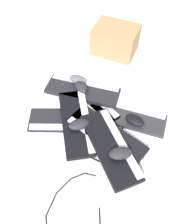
{
  "coord_description": "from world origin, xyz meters",
  "views": [
    {
      "loc": [
        -0.83,
        0.22,
        1.14
      ],
      "look_at": [
        -0.01,
        -0.05,
        0.04
      ],
      "focal_mm": 40.0,
      "sensor_mm": 36.0,
      "label": 1
    }
  ],
  "objects_px": {
    "keyboard_3": "(127,116)",
    "keyboard_6": "(106,135)",
    "keyboard_0": "(86,102)",
    "mouse_1": "(78,80)",
    "keyboard_1": "(69,121)",
    "keyboard_2": "(99,131)",
    "mouse_2": "(79,124)",
    "mouse_3": "(81,86)",
    "keyboard_4": "(83,90)",
    "keyboard_5": "(77,122)",
    "cardboard_box": "(115,40)",
    "mouse_0": "(135,120)",
    "mouse_4": "(120,153)",
    "keyboard_7": "(110,146)"
  },
  "relations": [
    {
      "from": "keyboard_3",
      "to": "keyboard_6",
      "type": "distance_m",
      "value": 0.2
    },
    {
      "from": "keyboard_0",
      "to": "keyboard_6",
      "type": "distance_m",
      "value": 0.28
    },
    {
      "from": "keyboard_3",
      "to": "mouse_1",
      "type": "bearing_deg",
      "value": 33.03
    },
    {
      "from": "keyboard_1",
      "to": "keyboard_2",
      "type": "xyz_separation_m",
      "value": [
        -0.12,
        -0.14,
        0.0
      ]
    },
    {
      "from": "mouse_2",
      "to": "mouse_3",
      "type": "bearing_deg",
      "value": 72.57
    },
    {
      "from": "mouse_3",
      "to": "mouse_2",
      "type": "bearing_deg",
      "value": -27.42
    },
    {
      "from": "mouse_2",
      "to": "keyboard_6",
      "type": "bearing_deg",
      "value": -33.29
    },
    {
      "from": "keyboard_4",
      "to": "keyboard_2",
      "type": "bearing_deg",
      "value": -179.96
    },
    {
      "from": "keyboard_0",
      "to": "keyboard_6",
      "type": "height_order",
      "value": "keyboard_6"
    },
    {
      "from": "keyboard_6",
      "to": "mouse_1",
      "type": "bearing_deg",
      "value": 4.52
    },
    {
      "from": "mouse_3",
      "to": "keyboard_4",
      "type": "bearing_deg",
      "value": 82.32
    },
    {
      "from": "keyboard_4",
      "to": "keyboard_5",
      "type": "xyz_separation_m",
      "value": [
        -0.22,
        0.1,
        0.0
      ]
    },
    {
      "from": "keyboard_2",
      "to": "cardboard_box",
      "type": "distance_m",
      "value": 0.73
    },
    {
      "from": "keyboard_0",
      "to": "mouse_2",
      "type": "distance_m",
      "value": 0.23
    },
    {
      "from": "mouse_0",
      "to": "keyboard_1",
      "type": "bearing_deg",
      "value": -150.63
    },
    {
      "from": "mouse_0",
      "to": "mouse_3",
      "type": "xyz_separation_m",
      "value": [
        0.31,
        0.21,
        0.03
      ]
    },
    {
      "from": "mouse_3",
      "to": "cardboard_box",
      "type": "xyz_separation_m",
      "value": [
        0.34,
        -0.35,
        0.02
      ]
    },
    {
      "from": "keyboard_1",
      "to": "keyboard_4",
      "type": "xyz_separation_m",
      "value": [
        0.17,
        -0.14,
        0.03
      ]
    },
    {
      "from": "mouse_2",
      "to": "keyboard_2",
      "type": "bearing_deg",
      "value": -16.05
    },
    {
      "from": "mouse_1",
      "to": "mouse_4",
      "type": "height_order",
      "value": "mouse_4"
    },
    {
      "from": "keyboard_3",
      "to": "keyboard_7",
      "type": "distance_m",
      "value": 0.26
    },
    {
      "from": "keyboard_5",
      "to": "mouse_4",
      "type": "xyz_separation_m",
      "value": [
        -0.28,
        -0.13,
        0.07
      ]
    },
    {
      "from": "keyboard_0",
      "to": "mouse_1",
      "type": "xyz_separation_m",
      "value": [
        0.13,
        0.01,
        0.07
      ]
    },
    {
      "from": "mouse_1",
      "to": "keyboard_7",
      "type": "bearing_deg",
      "value": -38.95
    },
    {
      "from": "mouse_2",
      "to": "mouse_1",
      "type": "bearing_deg",
      "value": 76.25
    },
    {
      "from": "keyboard_1",
      "to": "mouse_2",
      "type": "distance_m",
      "value": 0.12
    },
    {
      "from": "keyboard_3",
      "to": "mouse_4",
      "type": "relative_size",
      "value": 4.01
    },
    {
      "from": "keyboard_0",
      "to": "keyboard_1",
      "type": "distance_m",
      "value": 0.17
    },
    {
      "from": "keyboard_4",
      "to": "mouse_1",
      "type": "distance_m",
      "value": 0.07
    },
    {
      "from": "keyboard_4",
      "to": "mouse_1",
      "type": "height_order",
      "value": "mouse_1"
    },
    {
      "from": "keyboard_2",
      "to": "keyboard_4",
      "type": "height_order",
      "value": "keyboard_4"
    },
    {
      "from": "mouse_0",
      "to": "keyboard_7",
      "type": "bearing_deg",
      "value": -96.11
    },
    {
      "from": "keyboard_6",
      "to": "keyboard_7",
      "type": "distance_m",
      "value": 0.09
    },
    {
      "from": "keyboard_6",
      "to": "mouse_3",
      "type": "bearing_deg",
      "value": 5.08
    },
    {
      "from": "keyboard_7",
      "to": "cardboard_box",
      "type": "distance_m",
      "value": 0.84
    },
    {
      "from": "keyboard_0",
      "to": "keyboard_3",
      "type": "relative_size",
      "value": 1.05
    },
    {
      "from": "mouse_2",
      "to": "cardboard_box",
      "type": "distance_m",
      "value": 0.75
    },
    {
      "from": "keyboard_4",
      "to": "keyboard_7",
      "type": "xyz_separation_m",
      "value": [
        -0.43,
        -0.01,
        0.03
      ]
    },
    {
      "from": "keyboard_1",
      "to": "mouse_2",
      "type": "height_order",
      "value": "mouse_2"
    },
    {
      "from": "keyboard_6",
      "to": "cardboard_box",
      "type": "height_order",
      "value": "cardboard_box"
    },
    {
      "from": "mouse_2",
      "to": "keyboard_7",
      "type": "bearing_deg",
      "value": -55.15
    },
    {
      "from": "keyboard_7",
      "to": "mouse_3",
      "type": "xyz_separation_m",
      "value": [
        0.43,
        0.02,
        0.01
      ]
    },
    {
      "from": "keyboard_7",
      "to": "mouse_0",
      "type": "distance_m",
      "value": 0.23
    },
    {
      "from": "keyboard_4",
      "to": "keyboard_7",
      "type": "bearing_deg",
      "value": -178.47
    },
    {
      "from": "keyboard_7",
      "to": "keyboard_5",
      "type": "bearing_deg",
      "value": 27.98
    },
    {
      "from": "keyboard_4",
      "to": "cardboard_box",
      "type": "distance_m",
      "value": 0.49
    },
    {
      "from": "keyboard_3",
      "to": "cardboard_box",
      "type": "height_order",
      "value": "cardboard_box"
    },
    {
      "from": "keyboard_2",
      "to": "cardboard_box",
      "type": "bearing_deg",
      "value": -28.24
    },
    {
      "from": "keyboard_1",
      "to": "keyboard_2",
      "type": "height_order",
      "value": "same"
    },
    {
      "from": "keyboard_0",
      "to": "mouse_4",
      "type": "relative_size",
      "value": 4.22
    }
  ]
}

